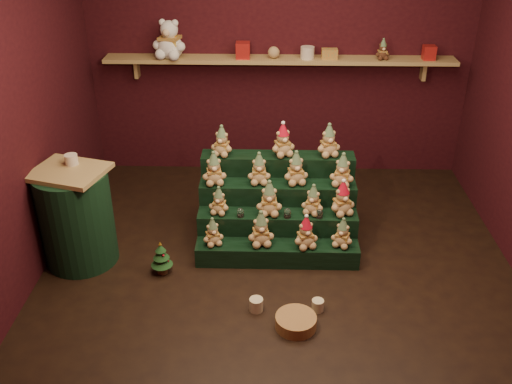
{
  "coord_description": "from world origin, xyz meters",
  "views": [
    {
      "loc": [
        -0.09,
        -3.9,
        2.93
      ],
      "look_at": [
        -0.2,
        0.25,
        0.64
      ],
      "focal_mm": 40.0,
      "sensor_mm": 36.0,
      "label": 1
    }
  ],
  "objects_px": {
    "snow_globe_a": "(240,212)",
    "mini_christmas_tree": "(161,258)",
    "mug_left": "(256,305)",
    "brown_bear": "(383,49)",
    "mug_right": "(318,305)",
    "side_table": "(77,217)",
    "snow_globe_c": "(319,213)",
    "wicker_basket": "(296,322)",
    "snow_globe_b": "(287,213)",
    "white_bear": "(169,34)",
    "riser_tier_front": "(277,253)"
  },
  "relations": [
    {
      "from": "mug_right",
      "to": "brown_bear",
      "type": "height_order",
      "value": "brown_bear"
    },
    {
      "from": "mini_christmas_tree",
      "to": "brown_bear",
      "type": "height_order",
      "value": "brown_bear"
    },
    {
      "from": "snow_globe_a",
      "to": "mini_christmas_tree",
      "type": "distance_m",
      "value": 0.77
    },
    {
      "from": "snow_globe_b",
      "to": "mini_christmas_tree",
      "type": "bearing_deg",
      "value": -162.23
    },
    {
      "from": "side_table",
      "to": "snow_globe_a",
      "type": "bearing_deg",
      "value": 22.64
    },
    {
      "from": "snow_globe_a",
      "to": "brown_bear",
      "type": "xyz_separation_m",
      "value": [
        1.37,
        1.53,
        1.02
      ]
    },
    {
      "from": "riser_tier_front",
      "to": "white_bear",
      "type": "relative_size",
      "value": 2.88
    },
    {
      "from": "mug_left",
      "to": "brown_bear",
      "type": "distance_m",
      "value": 2.96
    },
    {
      "from": "snow_globe_b",
      "to": "side_table",
      "type": "xyz_separation_m",
      "value": [
        -1.78,
        -0.16,
        0.03
      ]
    },
    {
      "from": "snow_globe_a",
      "to": "mini_christmas_tree",
      "type": "height_order",
      "value": "snow_globe_a"
    },
    {
      "from": "mini_christmas_tree",
      "to": "mug_left",
      "type": "height_order",
      "value": "mini_christmas_tree"
    },
    {
      "from": "snow_globe_b",
      "to": "mug_right",
      "type": "relative_size",
      "value": 0.91
    },
    {
      "from": "snow_globe_b",
      "to": "mini_christmas_tree",
      "type": "distance_m",
      "value": 1.13
    },
    {
      "from": "snow_globe_a",
      "to": "brown_bear",
      "type": "bearing_deg",
      "value": 48.09
    },
    {
      "from": "snow_globe_a",
      "to": "snow_globe_c",
      "type": "relative_size",
      "value": 0.99
    },
    {
      "from": "snow_globe_b",
      "to": "wicker_basket",
      "type": "bearing_deg",
      "value": -86.98
    },
    {
      "from": "side_table",
      "to": "white_bear",
      "type": "bearing_deg",
      "value": 86.51
    },
    {
      "from": "snow_globe_a",
      "to": "mug_right",
      "type": "height_order",
      "value": "snow_globe_a"
    },
    {
      "from": "brown_bear",
      "to": "mug_left",
      "type": "bearing_deg",
      "value": -126.25
    },
    {
      "from": "white_bear",
      "to": "brown_bear",
      "type": "height_order",
      "value": "white_bear"
    },
    {
      "from": "snow_globe_b",
      "to": "white_bear",
      "type": "bearing_deg",
      "value": 127.75
    },
    {
      "from": "mug_right",
      "to": "mini_christmas_tree",
      "type": "bearing_deg",
      "value": 160.76
    },
    {
      "from": "mug_right",
      "to": "wicker_basket",
      "type": "height_order",
      "value": "wicker_basket"
    },
    {
      "from": "snow_globe_c",
      "to": "wicker_basket",
      "type": "relative_size",
      "value": 0.26
    },
    {
      "from": "side_table",
      "to": "snow_globe_c",
      "type": "bearing_deg",
      "value": 20.44
    },
    {
      "from": "white_bear",
      "to": "side_table",
      "type": "bearing_deg",
      "value": -96.65
    },
    {
      "from": "side_table",
      "to": "white_bear",
      "type": "xyz_separation_m",
      "value": [
        0.6,
        1.69,
        1.13
      ]
    },
    {
      "from": "riser_tier_front",
      "to": "wicker_basket",
      "type": "bearing_deg",
      "value": -80.63
    },
    {
      "from": "snow_globe_a",
      "to": "brown_bear",
      "type": "height_order",
      "value": "brown_bear"
    },
    {
      "from": "snow_globe_c",
      "to": "mini_christmas_tree",
      "type": "height_order",
      "value": "snow_globe_c"
    },
    {
      "from": "mug_right",
      "to": "side_table",
      "type": "bearing_deg",
      "value": 162.71
    },
    {
      "from": "mug_right",
      "to": "white_bear",
      "type": "xyz_separation_m",
      "value": [
        -1.41,
        2.31,
        1.52
      ]
    },
    {
      "from": "riser_tier_front",
      "to": "snow_globe_a",
      "type": "relative_size",
      "value": 17.4
    },
    {
      "from": "mug_left",
      "to": "white_bear",
      "type": "bearing_deg",
      "value": 111.92
    },
    {
      "from": "snow_globe_c",
      "to": "brown_bear",
      "type": "bearing_deg",
      "value": 65.72
    },
    {
      "from": "white_bear",
      "to": "mug_right",
      "type": "bearing_deg",
      "value": -45.8
    },
    {
      "from": "snow_globe_c",
      "to": "snow_globe_a",
      "type": "bearing_deg",
      "value": 180.0
    },
    {
      "from": "wicker_basket",
      "to": "brown_bear",
      "type": "height_order",
      "value": "brown_bear"
    },
    {
      "from": "snow_globe_c",
      "to": "riser_tier_front",
      "type": "bearing_deg",
      "value": -156.03
    },
    {
      "from": "snow_globe_b",
      "to": "mini_christmas_tree",
      "type": "relative_size",
      "value": 0.28
    },
    {
      "from": "mini_christmas_tree",
      "to": "mug_left",
      "type": "bearing_deg",
      "value": -29.69
    },
    {
      "from": "mini_christmas_tree",
      "to": "mug_right",
      "type": "bearing_deg",
      "value": -19.24
    },
    {
      "from": "snow_globe_a",
      "to": "mug_right",
      "type": "xyz_separation_m",
      "value": [
        0.63,
        -0.78,
        -0.35
      ]
    },
    {
      "from": "snow_globe_c",
      "to": "brown_bear",
      "type": "distance_m",
      "value": 1.96
    },
    {
      "from": "riser_tier_front",
      "to": "snow_globe_b",
      "type": "xyz_separation_m",
      "value": [
        0.08,
        0.16,
        0.31
      ]
    },
    {
      "from": "snow_globe_b",
      "to": "side_table",
      "type": "bearing_deg",
      "value": -174.86
    },
    {
      "from": "snow_globe_a",
      "to": "mini_christmas_tree",
      "type": "relative_size",
      "value": 0.26
    },
    {
      "from": "snow_globe_c",
      "to": "brown_bear",
      "type": "height_order",
      "value": "brown_bear"
    },
    {
      "from": "snow_globe_a",
      "to": "side_table",
      "type": "bearing_deg",
      "value": -173.36
    },
    {
      "from": "snow_globe_b",
      "to": "mug_right",
      "type": "bearing_deg",
      "value": -73.89
    }
  ]
}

